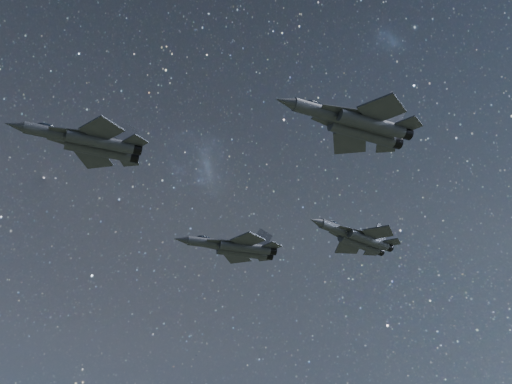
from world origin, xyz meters
TOP-DOWN VIEW (x-y plane):
  - jet_lead at (-22.72, -0.33)m, footprint 17.71×12.03m
  - jet_left at (7.87, 11.38)m, footprint 17.73×11.82m
  - jet_right at (1.78, -23.63)m, footprint 18.80×12.89m
  - jet_slot at (22.34, -2.52)m, footprint 17.39×12.41m

SIDE VIEW (x-z plane):
  - jet_left at x=7.87m, z-range 147.13..151.63m
  - jet_slot at x=22.34m, z-range 147.50..151.94m
  - jet_right at x=1.78m, z-range 148.28..153.00m
  - jet_lead at x=-22.72m, z-range 148.96..153.41m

